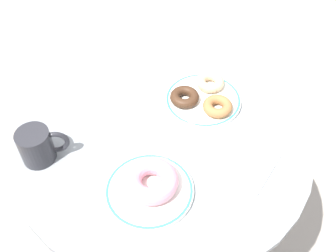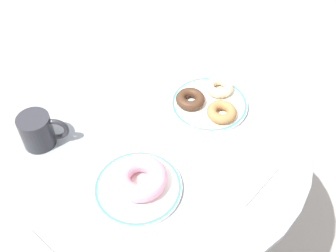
{
  "view_description": "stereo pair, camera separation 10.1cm",
  "coord_description": "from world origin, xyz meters",
  "px_view_note": "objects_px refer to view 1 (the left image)",
  "views": [
    {
      "loc": [
        -0.58,
        -0.31,
        1.55
      ],
      "look_at": [
        0.02,
        -0.01,
        0.8
      ],
      "focal_mm": 43.29,
      "sensor_mm": 36.0,
      "label": 1
    },
    {
      "loc": [
        -0.53,
        -0.4,
        1.55
      ],
      "look_at": [
        0.02,
        -0.01,
        0.8
      ],
      "focal_mm": 43.29,
      "sensor_mm": 36.0,
      "label": 2
    }
  ],
  "objects_px": {
    "donut_chocolate": "(183,97)",
    "donut_cinnamon": "(218,106)",
    "donut_pink_frosted": "(151,181)",
    "paper_napkin": "(245,164)",
    "donut_glazed": "(210,82)",
    "coffee_mug": "(38,146)",
    "plate_right": "(203,100)",
    "cafe_table": "(163,185)",
    "plate_left": "(149,190)"
  },
  "relations": [
    {
      "from": "donut_chocolate",
      "to": "donut_cinnamon",
      "type": "xyz_separation_m",
      "value": [
        0.01,
        -0.1,
        0.0
      ]
    },
    {
      "from": "donut_pink_frosted",
      "to": "paper_napkin",
      "type": "xyz_separation_m",
      "value": [
        0.16,
        -0.17,
        -0.03
      ]
    },
    {
      "from": "donut_glazed",
      "to": "paper_napkin",
      "type": "bearing_deg",
      "value": -138.97
    },
    {
      "from": "donut_glazed",
      "to": "coffee_mug",
      "type": "xyz_separation_m",
      "value": [
        -0.4,
        0.27,
        0.02
      ]
    },
    {
      "from": "plate_right",
      "to": "donut_cinnamon",
      "type": "xyz_separation_m",
      "value": [
        -0.02,
        -0.05,
        0.02
      ]
    },
    {
      "from": "donut_pink_frosted",
      "to": "donut_chocolate",
      "type": "distance_m",
      "value": 0.28
    },
    {
      "from": "cafe_table",
      "to": "donut_glazed",
      "type": "xyz_separation_m",
      "value": [
        0.21,
        -0.04,
        0.24
      ]
    },
    {
      "from": "plate_left",
      "to": "donut_pink_frosted",
      "type": "distance_m",
      "value": 0.03
    },
    {
      "from": "plate_right",
      "to": "donut_glazed",
      "type": "height_order",
      "value": "donut_glazed"
    },
    {
      "from": "plate_left",
      "to": "donut_glazed",
      "type": "distance_m",
      "value": 0.37
    },
    {
      "from": "donut_chocolate",
      "to": "paper_napkin",
      "type": "relative_size",
      "value": 0.58
    },
    {
      "from": "donut_glazed",
      "to": "donut_cinnamon",
      "type": "height_order",
      "value": "same"
    },
    {
      "from": "cafe_table",
      "to": "donut_chocolate",
      "type": "distance_m",
      "value": 0.28
    },
    {
      "from": "donut_cinnamon",
      "to": "cafe_table",
      "type": "bearing_deg",
      "value": 146.01
    },
    {
      "from": "donut_pink_frosted",
      "to": "paper_napkin",
      "type": "distance_m",
      "value": 0.23
    },
    {
      "from": "donut_glazed",
      "to": "donut_chocolate",
      "type": "relative_size",
      "value": 1.0
    },
    {
      "from": "coffee_mug",
      "to": "plate_right",
      "type": "bearing_deg",
      "value": -37.76
    },
    {
      "from": "cafe_table",
      "to": "plate_right",
      "type": "distance_m",
      "value": 0.28
    },
    {
      "from": "donut_chocolate",
      "to": "coffee_mug",
      "type": "height_order",
      "value": "coffee_mug"
    },
    {
      "from": "donut_pink_frosted",
      "to": "donut_glazed",
      "type": "xyz_separation_m",
      "value": [
        0.36,
        0.01,
        -0.01
      ]
    },
    {
      "from": "donut_pink_frosted",
      "to": "donut_chocolate",
      "type": "relative_size",
      "value": 1.57
    },
    {
      "from": "plate_right",
      "to": "donut_cinnamon",
      "type": "distance_m",
      "value": 0.06
    },
    {
      "from": "plate_left",
      "to": "donut_cinnamon",
      "type": "relative_size",
      "value": 2.56
    },
    {
      "from": "plate_left",
      "to": "donut_chocolate",
      "type": "bearing_deg",
      "value": 10.43
    },
    {
      "from": "plate_left",
      "to": "donut_pink_frosted",
      "type": "relative_size",
      "value": 1.64
    },
    {
      "from": "cafe_table",
      "to": "coffee_mug",
      "type": "relative_size",
      "value": 7.3
    },
    {
      "from": "plate_left",
      "to": "donut_cinnamon",
      "type": "distance_m",
      "value": 0.3
    },
    {
      "from": "donut_cinnamon",
      "to": "coffee_mug",
      "type": "relative_size",
      "value": 0.73
    },
    {
      "from": "plate_right",
      "to": "paper_napkin",
      "type": "height_order",
      "value": "plate_right"
    },
    {
      "from": "plate_left",
      "to": "coffee_mug",
      "type": "height_order",
      "value": "coffee_mug"
    },
    {
      "from": "donut_chocolate",
      "to": "donut_cinnamon",
      "type": "relative_size",
      "value": 1.0
    },
    {
      "from": "donut_chocolate",
      "to": "cafe_table",
      "type": "bearing_deg",
      "value": -178.42
    },
    {
      "from": "donut_chocolate",
      "to": "paper_napkin",
      "type": "height_order",
      "value": "donut_chocolate"
    },
    {
      "from": "donut_pink_frosted",
      "to": "donut_glazed",
      "type": "height_order",
      "value": "donut_pink_frosted"
    },
    {
      "from": "plate_left",
      "to": "coffee_mug",
      "type": "bearing_deg",
      "value": 96.26
    },
    {
      "from": "paper_napkin",
      "to": "donut_glazed",
      "type": "bearing_deg",
      "value": 41.03
    },
    {
      "from": "plate_left",
      "to": "donut_chocolate",
      "type": "xyz_separation_m",
      "value": [
        0.29,
        0.05,
        0.02
      ]
    },
    {
      "from": "donut_glazed",
      "to": "donut_cinnamon",
      "type": "xyz_separation_m",
      "value": [
        -0.08,
        -0.05,
        0.0
      ]
    },
    {
      "from": "paper_napkin",
      "to": "coffee_mug",
      "type": "relative_size",
      "value": 1.26
    },
    {
      "from": "donut_glazed",
      "to": "plate_right",
      "type": "bearing_deg",
      "value": -176.01
    },
    {
      "from": "plate_right",
      "to": "donut_glazed",
      "type": "xyz_separation_m",
      "value": [
        0.05,
        0.0,
        0.02
      ]
    },
    {
      "from": "plate_left",
      "to": "cafe_table",
      "type": "bearing_deg",
      "value": 17.27
    },
    {
      "from": "plate_right",
      "to": "coffee_mug",
      "type": "relative_size",
      "value": 1.94
    },
    {
      "from": "cafe_table",
      "to": "coffee_mug",
      "type": "height_order",
      "value": "coffee_mug"
    },
    {
      "from": "donut_cinnamon",
      "to": "coffee_mug",
      "type": "distance_m",
      "value": 0.46
    },
    {
      "from": "plate_right",
      "to": "coffee_mug",
      "type": "distance_m",
      "value": 0.44
    },
    {
      "from": "donut_glazed",
      "to": "coffee_mug",
      "type": "distance_m",
      "value": 0.48
    },
    {
      "from": "plate_right",
      "to": "paper_napkin",
      "type": "distance_m",
      "value": 0.23
    },
    {
      "from": "plate_left",
      "to": "donut_glazed",
      "type": "xyz_separation_m",
      "value": [
        0.37,
        0.01,
        0.02
      ]
    },
    {
      "from": "plate_right",
      "to": "paper_napkin",
      "type": "bearing_deg",
      "value": -130.69
    }
  ]
}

